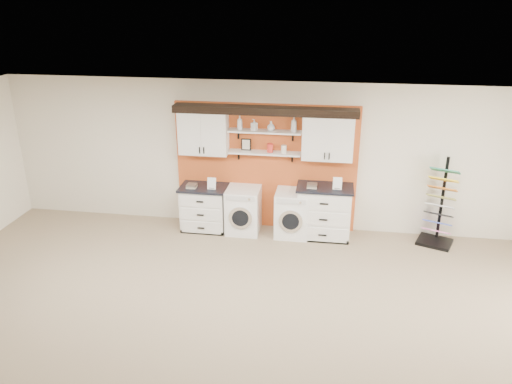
% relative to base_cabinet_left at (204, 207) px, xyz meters
% --- Properties ---
extents(floor, '(10.00, 10.00, 0.00)m').
position_rel_base_cabinet_left_xyz_m(floor, '(1.13, -3.64, -0.43)').
color(floor, gray).
rests_on(floor, ground).
extents(ceiling, '(10.00, 10.00, 0.00)m').
position_rel_base_cabinet_left_xyz_m(ceiling, '(1.13, -3.64, 2.37)').
color(ceiling, white).
rests_on(ceiling, wall_back).
extents(wall_back, '(10.00, 0.00, 10.00)m').
position_rel_base_cabinet_left_xyz_m(wall_back, '(1.13, 0.36, 0.97)').
color(wall_back, silver).
rests_on(wall_back, floor).
extents(accent_panel, '(3.40, 0.07, 2.40)m').
position_rel_base_cabinet_left_xyz_m(accent_panel, '(1.13, 0.32, 0.77)').
color(accent_panel, '#BC4E20').
rests_on(accent_panel, wall_back).
extents(upper_cabinet_left, '(0.90, 0.35, 0.84)m').
position_rel_base_cabinet_left_xyz_m(upper_cabinet_left, '(-0.00, 0.15, 1.45)').
color(upper_cabinet_left, white).
rests_on(upper_cabinet_left, wall_back).
extents(upper_cabinet_right, '(0.90, 0.35, 0.84)m').
position_rel_base_cabinet_left_xyz_m(upper_cabinet_right, '(2.26, 0.15, 1.45)').
color(upper_cabinet_right, white).
rests_on(upper_cabinet_right, wall_back).
extents(shelf_lower, '(1.32, 0.28, 0.03)m').
position_rel_base_cabinet_left_xyz_m(shelf_lower, '(1.13, 0.16, 1.10)').
color(shelf_lower, white).
rests_on(shelf_lower, wall_back).
extents(shelf_upper, '(1.32, 0.28, 0.03)m').
position_rel_base_cabinet_left_xyz_m(shelf_upper, '(1.13, 0.16, 1.50)').
color(shelf_upper, white).
rests_on(shelf_upper, wall_back).
extents(crown_molding, '(3.30, 0.41, 0.13)m').
position_rel_base_cabinet_left_xyz_m(crown_molding, '(1.13, 0.17, 1.89)').
color(crown_molding, black).
rests_on(crown_molding, wall_back).
extents(picture_frame, '(0.18, 0.02, 0.22)m').
position_rel_base_cabinet_left_xyz_m(picture_frame, '(0.78, 0.21, 1.22)').
color(picture_frame, black).
rests_on(picture_frame, shelf_lower).
extents(canister_red, '(0.11, 0.11, 0.16)m').
position_rel_base_cabinet_left_xyz_m(canister_red, '(1.23, 0.16, 1.19)').
color(canister_red, red).
rests_on(canister_red, shelf_lower).
extents(canister_cream, '(0.10, 0.10, 0.14)m').
position_rel_base_cabinet_left_xyz_m(canister_cream, '(1.48, 0.16, 1.18)').
color(canister_cream, silver).
rests_on(canister_cream, shelf_lower).
extents(base_cabinet_left, '(0.88, 0.66, 0.87)m').
position_rel_base_cabinet_left_xyz_m(base_cabinet_left, '(0.00, 0.00, 0.00)').
color(base_cabinet_left, white).
rests_on(base_cabinet_left, floor).
extents(base_cabinet_right, '(1.02, 0.66, 1.00)m').
position_rel_base_cabinet_left_xyz_m(base_cabinet_right, '(2.26, -0.00, 0.06)').
color(base_cabinet_right, white).
rests_on(base_cabinet_right, floor).
extents(washer, '(0.62, 0.71, 0.86)m').
position_rel_base_cabinet_left_xyz_m(washer, '(0.76, -0.00, -0.00)').
color(washer, white).
rests_on(washer, floor).
extents(dryer, '(0.62, 0.71, 0.86)m').
position_rel_base_cabinet_left_xyz_m(dryer, '(1.68, -0.00, -0.00)').
color(dryer, white).
rests_on(dryer, floor).
extents(sample_rack, '(0.72, 0.67, 1.60)m').
position_rel_base_cabinet_left_xyz_m(sample_rack, '(4.29, 0.03, 0.08)').
color(sample_rack, black).
rests_on(sample_rack, floor).
extents(soap_bottle_a, '(0.11, 0.11, 0.26)m').
position_rel_base_cabinet_left_xyz_m(soap_bottle_a, '(0.68, 0.16, 1.64)').
color(soap_bottle_a, silver).
rests_on(soap_bottle_a, shelf_upper).
extents(soap_bottle_b, '(0.12, 0.12, 0.20)m').
position_rel_base_cabinet_left_xyz_m(soap_bottle_b, '(0.94, 0.16, 1.61)').
color(soap_bottle_b, silver).
rests_on(soap_bottle_b, shelf_upper).
extents(soap_bottle_c, '(0.15, 0.15, 0.18)m').
position_rel_base_cabinet_left_xyz_m(soap_bottle_c, '(1.24, 0.16, 1.60)').
color(soap_bottle_c, silver).
rests_on(soap_bottle_c, shelf_upper).
extents(soap_bottle_d, '(0.15, 0.15, 0.28)m').
position_rel_base_cabinet_left_xyz_m(soap_bottle_d, '(1.65, 0.16, 1.65)').
color(soap_bottle_d, silver).
rests_on(soap_bottle_d, shelf_upper).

